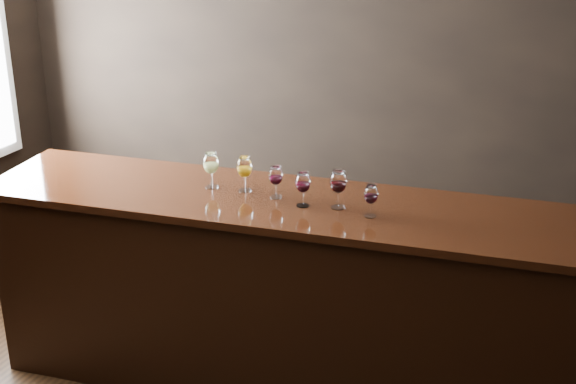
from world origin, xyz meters
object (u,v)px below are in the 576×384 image
at_px(glass_white, 211,164).
at_px(glass_red_a, 276,177).
at_px(back_bar_shelf, 338,259).
at_px(glass_amber, 244,168).
at_px(bar_counter, 280,298).
at_px(glass_red_b, 303,183).
at_px(glass_red_d, 371,195).
at_px(glass_red_c, 338,183).

xyz_separation_m(glass_white, glass_red_a, (0.40, 0.00, -0.02)).
xyz_separation_m(back_bar_shelf, glass_amber, (-0.27, -0.85, 0.90)).
bearing_deg(bar_counter, back_bar_shelf, 81.19).
height_order(bar_counter, glass_red_b, glass_red_b).
distance_m(glass_red_a, glass_red_d, 0.56).
height_order(glass_red_c, glass_red_d, glass_red_c).
xyz_separation_m(glass_red_a, glass_red_b, (0.18, -0.05, 0.01)).
distance_m(glass_red_b, glass_red_d, 0.38).
bearing_deg(bar_counter, glass_red_b, -20.56).
bearing_deg(glass_red_c, bar_counter, -177.88).
relative_size(back_bar_shelf, glass_red_a, 13.17).
height_order(glass_white, glass_amber, glass_white).
distance_m(glass_amber, glass_red_c, 0.57).
distance_m(glass_white, glass_red_b, 0.58).
xyz_separation_m(glass_amber, glass_red_d, (0.76, -0.07, -0.02)).
bearing_deg(glass_red_d, glass_red_a, 175.43).
bearing_deg(glass_red_b, glass_white, 175.24).
bearing_deg(glass_red_a, back_bar_shelf, 85.68).
distance_m(bar_counter, glass_amber, 0.79).
bearing_deg(glass_red_a, glass_amber, 173.78).
bearing_deg(back_bar_shelf, bar_counter, -92.22).
xyz_separation_m(bar_counter, glass_red_a, (-0.03, 0.02, 0.74)).
relative_size(bar_counter, glass_red_d, 18.51).
height_order(bar_counter, glass_red_c, glass_red_c).
bearing_deg(glass_red_d, bar_counter, 176.79).
xyz_separation_m(bar_counter, glass_amber, (-0.23, 0.04, 0.76)).
bearing_deg(glass_red_a, glass_red_c, -0.44).
bearing_deg(glass_red_b, back_bar_shelf, 97.20).
relative_size(glass_red_b, glass_red_d, 1.09).
distance_m(glass_white, glass_red_d, 0.96).
relative_size(glass_white, glass_red_c, 0.98).
bearing_deg(back_bar_shelf, glass_amber, -107.42).
relative_size(glass_white, glass_red_a, 1.15).
height_order(glass_red_b, glass_red_c, glass_red_c).
xyz_separation_m(glass_white, glass_amber, (0.20, 0.03, -0.00)).
distance_m(bar_counter, glass_red_b, 0.77).
relative_size(back_bar_shelf, glass_white, 11.50).
relative_size(bar_counter, back_bar_shelf, 1.37).
bearing_deg(back_bar_shelf, glass_red_d, -61.70).
xyz_separation_m(glass_amber, glass_red_a, (0.20, -0.02, -0.01)).
distance_m(bar_counter, glass_red_d, 0.91).
bearing_deg(glass_amber, glass_red_c, -2.50).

